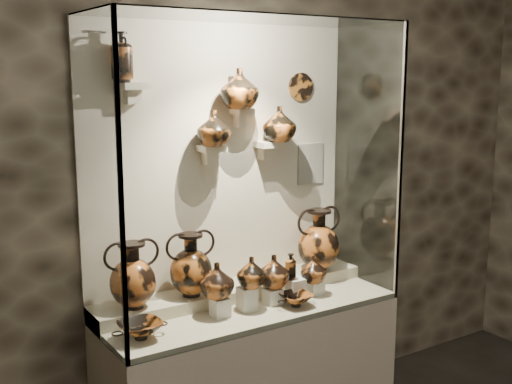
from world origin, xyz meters
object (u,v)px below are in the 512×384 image
at_px(amphora_right, 318,240).
at_px(lekythos_small, 290,265).
at_px(lekythos_tall, 122,54).
at_px(jug_a, 217,280).
at_px(ovoid_vase_c, 279,124).
at_px(ovoid_vase_b, 239,89).
at_px(jug_c, 274,271).
at_px(amphora_mid, 191,264).
at_px(jug_b, 251,272).
at_px(kylix_left, 141,328).
at_px(kylix_right, 296,299).
at_px(amphora_left, 133,275).
at_px(ovoid_vase_a, 214,128).
at_px(jug_e, 313,269).

bearing_deg(amphora_right, lekythos_small, -130.61).
bearing_deg(lekythos_small, lekythos_tall, 153.23).
xyz_separation_m(jug_a, ovoid_vase_c, (0.56, 0.23, 0.79)).
bearing_deg(ovoid_vase_b, jug_c, -72.61).
height_order(amphora_mid, jug_b, amphora_mid).
distance_m(kylix_left, lekythos_tall, 1.37).
relative_size(jug_b, kylix_right, 0.76).
relative_size(amphora_left, ovoid_vase_a, 1.80).
height_order(amphora_right, jug_e, amphora_right).
height_order(amphora_left, jug_e, amphora_left).
bearing_deg(amphora_right, jug_c, -137.74).
distance_m(jug_b, lekythos_small, 0.28).
bearing_deg(lekythos_tall, jug_e, 3.28).
bearing_deg(lekythos_small, kylix_left, 174.53).
bearing_deg(amphora_right, ovoid_vase_b, -163.28).
xyz_separation_m(jug_c, lekythos_small, (0.11, -0.01, 0.02)).
distance_m(jug_a, lekythos_tall, 1.27).
distance_m(jug_b, jug_c, 0.17).
relative_size(amphora_left, kylix_left, 1.33).
bearing_deg(ovoid_vase_b, kylix_left, -164.08).
bearing_deg(ovoid_vase_c, jug_b, -164.78).
relative_size(jug_c, lekythos_tall, 0.66).
bearing_deg(ovoid_vase_b, lekythos_tall, 170.83).
height_order(kylix_left, ovoid_vase_c, ovoid_vase_c).
bearing_deg(ovoid_vase_c, amphora_mid, 163.57).
height_order(amphora_mid, lekythos_small, amphora_mid).
height_order(amphora_left, kylix_right, amphora_left).
height_order(amphora_mid, kylix_right, amphora_mid).
height_order(jug_e, ovoid_vase_a, ovoid_vase_a).
height_order(jug_c, ovoid_vase_a, ovoid_vase_a).
xyz_separation_m(amphora_right, jug_b, (-0.62, -0.20, -0.05)).
distance_m(amphora_right, kylix_left, 1.32).
distance_m(amphora_right, jug_e, 0.30).
bearing_deg(jug_b, ovoid_vase_c, 21.36).
relative_size(lekythos_tall, ovoid_vase_a, 1.45).
xyz_separation_m(jug_a, jug_b, (0.20, -0.03, 0.02)).
bearing_deg(kylix_right, lekythos_small, 86.66).
relative_size(amphora_mid, kylix_right, 1.56).
xyz_separation_m(jug_a, jug_c, (0.37, 0.00, -0.01)).
bearing_deg(ovoid_vase_a, amphora_right, 8.06).
bearing_deg(ovoid_vase_b, kylix_right, -69.79).
distance_m(jug_c, lekythos_tall, 1.44).
height_order(amphora_right, jug_a, amphora_right).
relative_size(amphora_left, ovoid_vase_b, 1.58).
xyz_separation_m(jug_b, ovoid_vase_a, (-0.08, 0.26, 0.77)).
bearing_deg(lekythos_tall, jug_a, -15.32).
xyz_separation_m(lekythos_small, ovoid_vase_a, (-0.36, 0.24, 0.78)).
height_order(ovoid_vase_a, ovoid_vase_b, ovoid_vase_b).
height_order(amphora_mid, ovoid_vase_c, ovoid_vase_c).
bearing_deg(ovoid_vase_a, amphora_mid, -152.28).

